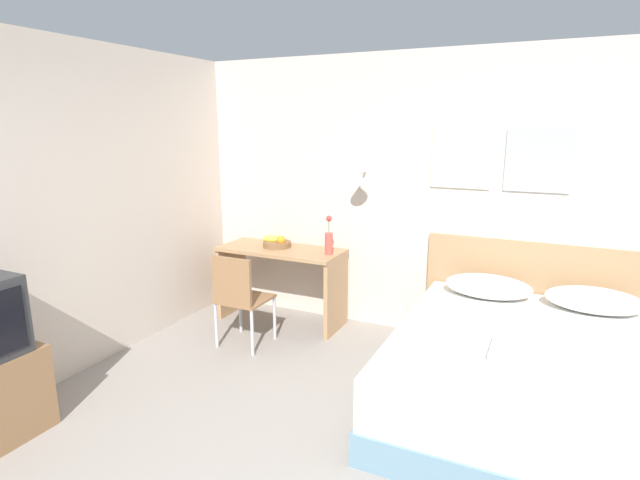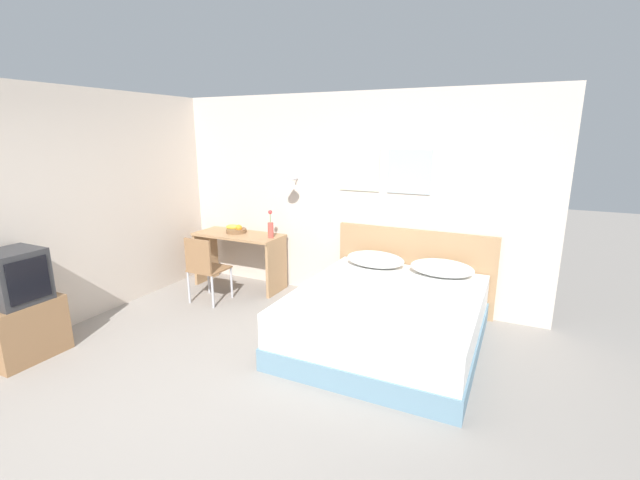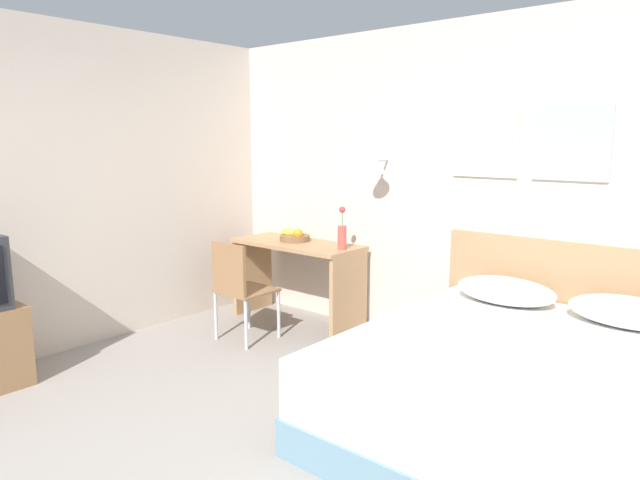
{
  "view_description": "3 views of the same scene",
  "coord_description": "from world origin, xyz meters",
  "px_view_note": "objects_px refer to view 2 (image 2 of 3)",
  "views": [
    {
      "loc": [
        1.14,
        -1.64,
        2.0
      ],
      "look_at": [
        -0.57,
        1.95,
        1.07
      ],
      "focal_mm": 28.0,
      "sensor_mm": 36.0,
      "label": 1
    },
    {
      "loc": [
        2.25,
        -2.17,
        2.15
      ],
      "look_at": [
        0.26,
        1.96,
        1.0
      ],
      "focal_mm": 24.0,
      "sensor_mm": 36.0,
      "label": 2
    },
    {
      "loc": [
        2.23,
        -1.27,
        1.73
      ],
      "look_at": [
        -0.32,
        1.75,
        1.03
      ],
      "focal_mm": 32.0,
      "sensor_mm": 36.0,
      "label": 3
    }
  ],
  "objects_px": {
    "television": "(14,277)",
    "pillow_left": "(375,259)",
    "flower_vase": "(271,228)",
    "tv_stand": "(24,329)",
    "pillow_right": "(442,268)",
    "fruit_bowl": "(236,230)",
    "desk_chair": "(204,265)",
    "headboard": "(413,269)",
    "desk": "(239,250)",
    "bed": "(387,318)",
    "folded_towel_near_foot": "(372,299)"
  },
  "relations": [
    {
      "from": "flower_vase",
      "to": "tv_stand",
      "type": "distance_m",
      "value": 2.92
    },
    {
      "from": "headboard",
      "to": "pillow_right",
      "type": "height_order",
      "value": "headboard"
    },
    {
      "from": "folded_towel_near_foot",
      "to": "flower_vase",
      "type": "xyz_separation_m",
      "value": [
        -1.81,
        1.08,
        0.32
      ]
    },
    {
      "from": "desk",
      "to": "folded_towel_near_foot",
      "type": "bearing_deg",
      "value": -24.79
    },
    {
      "from": "bed",
      "to": "flower_vase",
      "type": "bearing_deg",
      "value": 157.71
    },
    {
      "from": "folded_towel_near_foot",
      "to": "tv_stand",
      "type": "xyz_separation_m",
      "value": [
        -3.05,
        -1.49,
        -0.31
      ]
    },
    {
      "from": "desk_chair",
      "to": "flower_vase",
      "type": "relative_size",
      "value": 2.32
    },
    {
      "from": "headboard",
      "to": "television",
      "type": "xyz_separation_m",
      "value": [
        -3.11,
        -2.88,
        0.33
      ]
    },
    {
      "from": "pillow_right",
      "to": "fruit_bowl",
      "type": "distance_m",
      "value": 2.88
    },
    {
      "from": "pillow_right",
      "to": "television",
      "type": "distance_m",
      "value": 4.36
    },
    {
      "from": "desk_chair",
      "to": "fruit_bowl",
      "type": "height_order",
      "value": "fruit_bowl"
    },
    {
      "from": "tv_stand",
      "to": "television",
      "type": "relative_size",
      "value": 1.28
    },
    {
      "from": "pillow_left",
      "to": "flower_vase",
      "type": "bearing_deg",
      "value": -179.47
    },
    {
      "from": "folded_towel_near_foot",
      "to": "desk",
      "type": "relative_size",
      "value": 0.28
    },
    {
      "from": "bed",
      "to": "tv_stand",
      "type": "bearing_deg",
      "value": -149.91
    },
    {
      "from": "flower_vase",
      "to": "bed",
      "type": "bearing_deg",
      "value": -22.29
    },
    {
      "from": "pillow_right",
      "to": "television",
      "type": "relative_size",
      "value": 1.4
    },
    {
      "from": "headboard",
      "to": "flower_vase",
      "type": "xyz_separation_m",
      "value": [
        -1.88,
        -0.31,
        0.41
      ]
    },
    {
      "from": "folded_towel_near_foot",
      "to": "pillow_left",
      "type": "bearing_deg",
      "value": 106.87
    },
    {
      "from": "fruit_bowl",
      "to": "television",
      "type": "xyz_separation_m",
      "value": [
        -0.63,
        -2.61,
        0.01
      ]
    },
    {
      "from": "desk",
      "to": "pillow_left",
      "type": "bearing_deg",
      "value": 0.42
    },
    {
      "from": "bed",
      "to": "folded_towel_near_foot",
      "type": "xyz_separation_m",
      "value": [
        -0.06,
        -0.31,
        0.32
      ]
    },
    {
      "from": "bed",
      "to": "tv_stand",
      "type": "height_order",
      "value": "tv_stand"
    },
    {
      "from": "pillow_right",
      "to": "fruit_bowl",
      "type": "relative_size",
      "value": 2.34
    },
    {
      "from": "television",
      "to": "pillow_left",
      "type": "bearing_deg",
      "value": 43.63
    },
    {
      "from": "desk_chair",
      "to": "fruit_bowl",
      "type": "bearing_deg",
      "value": 93.13
    },
    {
      "from": "pillow_left",
      "to": "desk_chair",
      "type": "distance_m",
      "value": 2.17
    },
    {
      "from": "desk",
      "to": "flower_vase",
      "type": "relative_size",
      "value": 3.35
    },
    {
      "from": "desk",
      "to": "television",
      "type": "xyz_separation_m",
      "value": [
        -0.7,
        -2.57,
        0.29
      ]
    },
    {
      "from": "flower_vase",
      "to": "television",
      "type": "relative_size",
      "value": 0.74
    },
    {
      "from": "pillow_left",
      "to": "desk",
      "type": "xyz_separation_m",
      "value": [
        -2.01,
        -0.01,
        -0.11
      ]
    },
    {
      "from": "pillow_right",
      "to": "folded_towel_near_foot",
      "type": "relative_size",
      "value": 2.04
    },
    {
      "from": "bed",
      "to": "pillow_left",
      "type": "height_order",
      "value": "pillow_left"
    },
    {
      "from": "pillow_right",
      "to": "desk_chair",
      "type": "bearing_deg",
      "value": -165.55
    },
    {
      "from": "pillow_right",
      "to": "desk",
      "type": "height_order",
      "value": "desk"
    },
    {
      "from": "desk_chair",
      "to": "pillow_left",
      "type": "bearing_deg",
      "value": 19.7
    },
    {
      "from": "headboard",
      "to": "desk",
      "type": "xyz_separation_m",
      "value": [
        -2.41,
        -0.31,
        0.04
      ]
    },
    {
      "from": "bed",
      "to": "television",
      "type": "bearing_deg",
      "value": -149.89
    },
    {
      "from": "flower_vase",
      "to": "pillow_right",
      "type": "bearing_deg",
      "value": 0.34
    },
    {
      "from": "fruit_bowl",
      "to": "pillow_right",
      "type": "bearing_deg",
      "value": -0.52
    },
    {
      "from": "flower_vase",
      "to": "pillow_left",
      "type": "bearing_deg",
      "value": 0.53
    },
    {
      "from": "pillow_right",
      "to": "desk_chair",
      "type": "distance_m",
      "value": 2.93
    },
    {
      "from": "folded_towel_near_foot",
      "to": "flower_vase",
      "type": "distance_m",
      "value": 2.13
    },
    {
      "from": "headboard",
      "to": "pillow_right",
      "type": "distance_m",
      "value": 0.52
    },
    {
      "from": "desk",
      "to": "headboard",
      "type": "bearing_deg",
      "value": 7.35
    },
    {
      "from": "headboard",
      "to": "pillow_right",
      "type": "xyz_separation_m",
      "value": [
        0.4,
        -0.3,
        0.15
      ]
    },
    {
      "from": "pillow_right",
      "to": "folded_towel_near_foot",
      "type": "bearing_deg",
      "value": -112.83
    },
    {
      "from": "pillow_left",
      "to": "tv_stand",
      "type": "height_order",
      "value": "pillow_left"
    },
    {
      "from": "desk",
      "to": "flower_vase",
      "type": "height_order",
      "value": "flower_vase"
    },
    {
      "from": "television",
      "to": "folded_towel_near_foot",
      "type": "bearing_deg",
      "value": 26.06
    }
  ]
}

